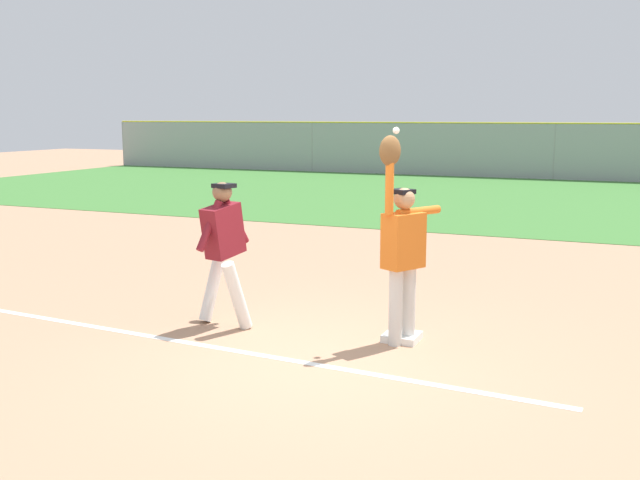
{
  "coord_description": "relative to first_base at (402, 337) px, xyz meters",
  "views": [
    {
      "loc": [
        2.77,
        -6.69,
        2.49
      ],
      "look_at": [
        -0.51,
        1.01,
        1.05
      ],
      "focal_mm": 40.97,
      "sensor_mm": 36.0,
      "label": 1
    }
  ],
  "objects": [
    {
      "name": "baseball",
      "position": [
        -0.09,
        -0.06,
        2.28
      ],
      "size": [
        0.07,
        0.07,
        0.07
      ],
      "primitive_type": "sphere",
      "color": "white"
    },
    {
      "name": "first_base",
      "position": [
        0.0,
        0.0,
        0.0
      ],
      "size": [
        0.39,
        0.39,
        0.08
      ],
      "primitive_type": "cube",
      "rotation": [
        0.0,
        0.0,
        -0.02
      ],
      "color": "white",
      "rests_on": "ground_plane"
    },
    {
      "name": "outfield_fence",
      "position": [
        -0.54,
        22.01,
        1.06
      ],
      "size": [
        40.9,
        0.08,
        2.19
      ],
      "color": "#93999E",
      "rests_on": "ground_plane"
    },
    {
      "name": "parked_car_blue",
      "position": [
        -6.79,
        25.12,
        0.63
      ],
      "size": [
        4.57,
        2.47,
        1.25
      ],
      "rotation": [
        0.0,
        0.0,
        -0.1
      ],
      "color": "#23389E",
      "rests_on": "ground_plane"
    },
    {
      "name": "ground_plane",
      "position": [
        -0.54,
        -0.89,
        -0.04
      ],
      "size": [
        72.04,
        72.04,
        0.0
      ],
      "primitive_type": "plane",
      "color": "tan"
    },
    {
      "name": "outfield_grass",
      "position": [
        -0.54,
        14.75,
        -0.04
      ],
      "size": [
        40.82,
        14.53,
        0.01
      ],
      "primitive_type": "cube",
      "color": "#3D7533",
      "rests_on": "ground_plane"
    },
    {
      "name": "fielder",
      "position": [
        0.02,
        -0.12,
        1.08
      ],
      "size": [
        0.53,
        0.84,
        2.28
      ],
      "rotation": [
        0.0,
        0.0,
        2.64
      ],
      "color": "silver",
      "rests_on": "ground_plane"
    },
    {
      "name": "runner",
      "position": [
        -2.12,
        -0.27,
        0.96
      ],
      "size": [
        0.75,
        0.84,
        1.72
      ],
      "rotation": [
        0.0,
        0.0,
        -0.25
      ],
      "color": "white",
      "rests_on": "ground_plane"
    },
    {
      "name": "parked_car_green",
      "position": [
        -0.77,
        25.15,
        0.63
      ],
      "size": [
        4.56,
        2.45,
        1.25
      ],
      "rotation": [
        0.0,
        0.0,
        -0.1
      ],
      "color": "#1E6B33",
      "rests_on": "ground_plane"
    },
    {
      "name": "chalk_foul_line",
      "position": [
        -4.0,
        -0.9,
        -0.04
      ],
      "size": [
        11.98,
        0.86,
        0.01
      ],
      "primitive_type": "cube",
      "rotation": [
        0.0,
        0.0,
        -0.06
      ],
      "color": "white",
      "rests_on": "ground_plane"
    }
  ]
}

